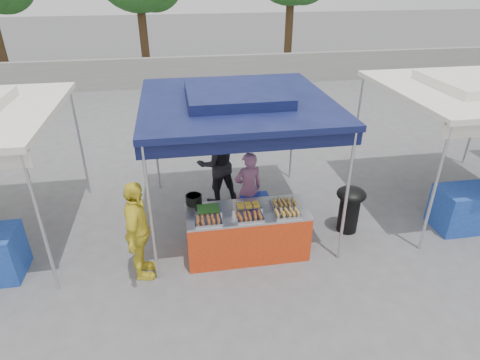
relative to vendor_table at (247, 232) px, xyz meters
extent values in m
plane|color=#5B5B5D|center=(0.00, 0.10, -0.43)|extent=(80.00, 80.00, 0.00)
cube|color=gray|center=(0.00, 11.10, 0.17)|extent=(40.00, 0.25, 1.20)
cylinder|color=silver|center=(-1.50, -0.40, 0.72)|extent=(0.05, 0.05, 2.30)
cylinder|color=silver|center=(1.50, -0.40, 0.72)|extent=(0.05, 0.05, 2.30)
cylinder|color=silver|center=(-1.50, 2.60, 0.72)|extent=(0.05, 0.05, 2.30)
cylinder|color=silver|center=(1.50, 2.60, 0.72)|extent=(0.05, 0.05, 2.30)
cube|color=#101641|center=(0.00, 1.10, 1.92)|extent=(3.20, 3.20, 0.10)
cube|color=#101641|center=(0.00, 1.10, 2.05)|extent=(1.65, 1.65, 0.18)
cube|color=#101641|center=(0.00, -0.40, 1.77)|extent=(3.20, 0.04, 0.25)
cylinder|color=silver|center=(-3.00, -0.40, 0.72)|extent=(0.05, 0.05, 2.30)
cylinder|color=silver|center=(-3.00, 2.60, 0.72)|extent=(0.05, 0.05, 2.30)
cylinder|color=silver|center=(3.00, -0.40, 0.72)|extent=(0.05, 0.05, 2.30)
cylinder|color=silver|center=(3.00, 2.60, 0.72)|extent=(0.05, 0.05, 2.30)
cylinder|color=silver|center=(6.00, 2.60, 0.72)|extent=(0.05, 0.05, 2.30)
cube|color=silver|center=(4.50, 1.10, 1.92)|extent=(3.20, 3.20, 0.10)
cube|color=silver|center=(4.50, 1.10, 2.05)|extent=(1.65, 1.65, 0.18)
cylinder|color=#412D19|center=(-2.12, 13.23, 1.57)|extent=(0.36, 0.36, 3.99)
cylinder|color=#412D19|center=(4.42, 13.43, 1.71)|extent=(0.36, 0.36, 4.27)
cube|color=red|center=(0.00, 0.00, -0.02)|extent=(2.00, 0.80, 0.81)
cube|color=silver|center=(0.00, 0.00, 0.40)|extent=(2.00, 0.80, 0.04)
cube|color=silver|center=(-0.66, -0.24, 0.45)|extent=(0.42, 0.30, 0.05)
cube|color=brown|center=(-0.66, -0.24, 0.49)|extent=(0.35, 0.25, 0.02)
cube|color=silver|center=(0.00, -0.24, 0.45)|extent=(0.42, 0.30, 0.05)
cube|color=brown|center=(0.00, -0.24, 0.49)|extent=(0.35, 0.25, 0.02)
cube|color=silver|center=(0.61, -0.24, 0.45)|extent=(0.42, 0.30, 0.05)
cube|color=#B0853C|center=(0.61, -0.24, 0.49)|extent=(0.35, 0.25, 0.02)
cube|color=silver|center=(-0.63, 0.08, 0.45)|extent=(0.42, 0.30, 0.05)
cube|color=#24581E|center=(-0.63, 0.08, 0.49)|extent=(0.35, 0.25, 0.02)
cube|color=silver|center=(0.04, 0.09, 0.45)|extent=(0.42, 0.30, 0.05)
cube|color=gold|center=(0.04, 0.09, 0.49)|extent=(0.35, 0.25, 0.02)
cube|color=silver|center=(0.64, 0.07, 0.45)|extent=(0.42, 0.30, 0.05)
cube|color=#B0853C|center=(0.64, 0.07, 0.49)|extent=(0.35, 0.25, 0.02)
cylinder|color=black|center=(-0.84, 0.37, 0.50)|extent=(0.27, 0.27, 0.16)
cylinder|color=silver|center=(-0.23, -0.10, 0.48)|extent=(0.09, 0.09, 0.11)
cylinder|color=black|center=(1.97, 0.36, -0.07)|extent=(0.37, 0.37, 0.71)
ellipsoid|color=black|center=(1.97, 0.36, 0.35)|extent=(0.53, 0.53, 0.24)
cube|color=#142EA4|center=(-0.54, 0.61, -0.28)|extent=(0.47, 0.33, 0.28)
cube|color=#142EA4|center=(0.29, 0.77, -0.26)|extent=(0.54, 0.38, 0.32)
cube|color=#142EA4|center=(0.29, 0.77, 0.06)|extent=(0.53, 0.37, 0.32)
imported|color=#8B587C|center=(0.19, 0.91, 0.31)|extent=(0.59, 0.44, 1.47)
imported|color=black|center=(-0.28, 1.85, 0.43)|extent=(0.97, 0.83, 1.72)
imported|color=yellow|center=(-1.73, -0.28, 0.41)|extent=(0.51, 1.01, 1.66)
camera|label=1|loc=(-1.03, -5.43, 3.94)|focal=30.00mm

